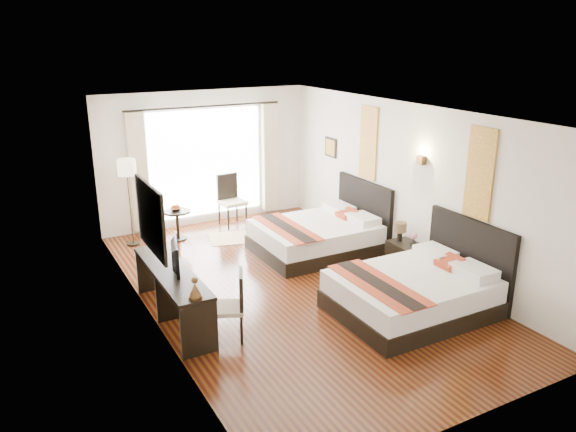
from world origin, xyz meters
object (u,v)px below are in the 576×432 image
console_desk (173,295)px  window_chair (232,210)px  desk_chair (229,318)px  table_lamp (400,229)px  nightstand (404,257)px  bed_far (320,235)px  floor_lamp (127,173)px  fruit_bowl (176,209)px  television (171,255)px  bed_near (417,291)px  vase (413,244)px  side_table (178,225)px

console_desk → window_chair: (2.37, 3.44, -0.05)m
desk_chair → window_chair: 4.69m
table_lamp → nightstand: bearing=-83.6°
bed_far → window_chair: size_ratio=2.04×
floor_lamp → bed_far: bearing=-33.9°
nightstand → fruit_bowl: bearing=130.8°
television → floor_lamp: bearing=12.5°
bed_near → console_desk: 3.50m
table_lamp → floor_lamp: 5.07m
table_lamp → window_chair: size_ratio=0.32×
bed_far → table_lamp: 1.60m
vase → desk_chair: desk_chair is taller
bed_near → console_desk: bearing=155.5°
table_lamp → desk_chair: desk_chair is taller
desk_chair → side_table: bearing=-74.6°
desk_chair → floor_lamp: size_ratio=0.56×
nightstand → side_table: size_ratio=0.91×
floor_lamp → television: bearing=-93.5°
desk_chair → side_table: desk_chair is taller
nightstand → vase: (0.00, -0.19, 0.31)m
television → fruit_bowl: bearing=-2.4°
table_lamp → vase: 0.37m
bed_far → nightstand: bearing=-62.7°
vase → side_table: vase is taller
table_lamp → console_desk: 3.97m
console_desk → fruit_bowl: 3.32m
console_desk → desk_chair: 0.99m
bed_near → vase: bed_near is taller
vase → window_chair: size_ratio=0.12×
bed_far → nightstand: (0.77, -1.50, -0.06)m
nightstand → console_desk: size_ratio=0.25×
table_lamp → bed_near: bearing=-119.6°
bed_near → bed_far: size_ratio=1.01×
vase → side_table: bearing=129.3°
table_lamp → television: television is taller
nightstand → side_table: (-2.90, 3.36, 0.04)m
floor_lamp → side_table: 1.41m
table_lamp → desk_chair: (-3.47, -0.76, -0.45)m
table_lamp → fruit_bowl: (-2.90, 3.23, -0.11)m
table_lamp → window_chair: 3.90m
floor_lamp → desk_chair: bearing=-86.2°
bed_near → vase: (0.79, 1.02, 0.24)m
side_table → window_chair: (1.30, 0.33, 0.03)m
vase → side_table: size_ratio=0.22×
vase → side_table: 4.59m
bed_far → side_table: size_ratio=3.69×
nightstand → table_lamp: size_ratio=1.57×
window_chair → desk_chair: bearing=-28.0°
table_lamp → fruit_bowl: bearing=131.8°
table_lamp → side_table: 4.34m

